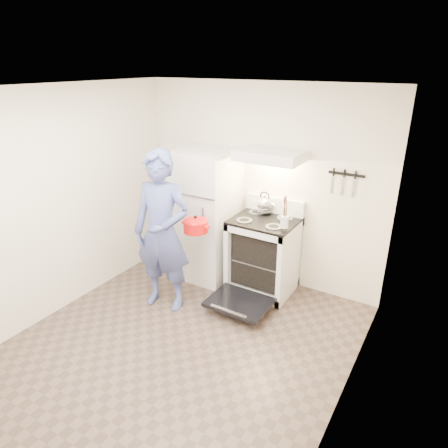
{
  "coord_description": "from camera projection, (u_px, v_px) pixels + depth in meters",
  "views": [
    {
      "loc": [
        2.1,
        -2.56,
        2.71
      ],
      "look_at": [
        -0.05,
        1.0,
        1.0
      ],
      "focal_mm": 32.0,
      "sensor_mm": 36.0,
      "label": 1
    }
  ],
  "objects": [
    {
      "name": "dutch_oven",
      "position": [
        196.0,
        226.0,
        4.52
      ],
      "size": [
        0.35,
        0.28,
        0.23
      ],
      "primitive_type": null,
      "color": "red",
      "rests_on": "person"
    },
    {
      "name": "utensil_jar",
      "position": [
        284.0,
        222.0,
        4.43
      ],
      "size": [
        0.09,
        0.09,
        0.13
      ],
      "primitive_type": "cylinder",
      "rotation": [
        0.0,
        0.0,
        -0.03
      ],
      "color": "silver",
      "rests_on": "cooktop"
    },
    {
      "name": "tea_kettle",
      "position": [
        264.0,
        203.0,
        4.88
      ],
      "size": [
        0.23,
        0.19,
        0.28
      ],
      "primitive_type": null,
      "color": "#BABABF",
      "rests_on": "cooktop"
    },
    {
      "name": "oven_door",
      "position": [
        239.0,
        302.0,
        4.6
      ],
      "size": [
        0.7,
        0.54,
        0.04
      ],
      "primitive_type": "cube",
      "color": "black",
      "rests_on": "floor"
    },
    {
      "name": "back_wall",
      "position": [
        260.0,
        186.0,
        5.01
      ],
      "size": [
        3.2,
        0.02,
        2.5
      ],
      "primitive_type": "cube",
      "color": "beige",
      "rests_on": "ground"
    },
    {
      "name": "stove_body",
      "position": [
        263.0,
        256.0,
        4.94
      ],
      "size": [
        0.76,
        0.65,
        0.92
      ],
      "primitive_type": "cube",
      "color": "silver",
      "rests_on": "floor"
    },
    {
      "name": "pizza_stone",
      "position": [
        263.0,
        259.0,
        4.89
      ],
      "size": [
        0.34,
        0.34,
        0.02
      ],
      "primitive_type": "cylinder",
      "color": "#82684C",
      "rests_on": "oven_rack"
    },
    {
      "name": "oven_rack",
      "position": [
        263.0,
        258.0,
        4.95
      ],
      "size": [
        0.6,
        0.52,
        0.01
      ],
      "primitive_type": "cube",
      "color": "slate",
      "rests_on": "stove_body"
    },
    {
      "name": "range_hood",
      "position": [
        270.0,
        155.0,
        4.52
      ],
      "size": [
        0.76,
        0.5,
        0.12
      ],
      "primitive_type": "cube",
      "color": "silver",
      "rests_on": "back_wall"
    },
    {
      "name": "backsplash",
      "position": [
        275.0,
        205.0,
        4.94
      ],
      "size": [
        0.76,
        0.07,
        0.2
      ],
      "primitive_type": "cube",
      "color": "silver",
      "rests_on": "cooktop"
    },
    {
      "name": "refrigerator",
      "position": [
        207.0,
        215.0,
        5.16
      ],
      "size": [
        0.7,
        0.7,
        1.7
      ],
      "primitive_type": "cube",
      "color": "silver",
      "rests_on": "floor"
    },
    {
      "name": "cooktop",
      "position": [
        265.0,
        221.0,
        4.76
      ],
      "size": [
        0.76,
        0.65,
        0.03
      ],
      "primitive_type": "cube",
      "color": "black",
      "rests_on": "stove_body"
    },
    {
      "name": "person",
      "position": [
        162.0,
        232.0,
        4.45
      ],
      "size": [
        0.75,
        0.56,
        1.86
      ],
      "primitive_type": "imported",
      "rotation": [
        0.0,
        0.0,
        0.19
      ],
      "color": "#3A507F",
      "rests_on": "floor"
    },
    {
      "name": "floor",
      "position": [
        177.0,
        348.0,
        4.06
      ],
      "size": [
        3.6,
        3.6,
        0.0
      ],
      "primitive_type": "plane",
      "color": "brown",
      "rests_on": "ground"
    },
    {
      "name": "knife_strip",
      "position": [
        347.0,
        174.0,
        4.38
      ],
      "size": [
        0.4,
        0.02,
        0.03
      ],
      "primitive_type": "cube",
      "color": "black",
      "rests_on": "back_wall"
    }
  ]
}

